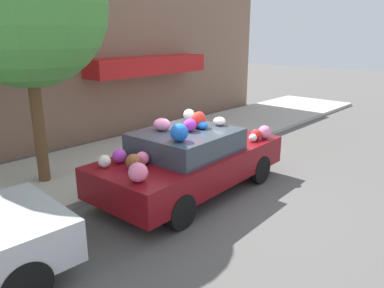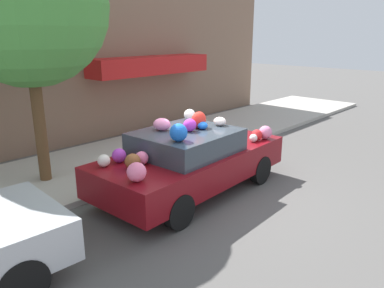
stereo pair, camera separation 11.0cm
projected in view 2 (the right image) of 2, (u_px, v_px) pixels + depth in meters
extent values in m
plane|color=#565451|center=(193.00, 191.00, 7.76)|extent=(60.00, 60.00, 0.00)
cube|color=#B2ADA3|center=(115.00, 160.00, 9.51)|extent=(24.00, 3.20, 0.12)
cube|color=#846651|center=(61.00, 54.00, 10.26)|extent=(18.00, 0.30, 5.23)
cube|color=red|center=(151.00, 65.00, 11.90)|extent=(4.33, 0.90, 0.55)
cylinder|color=brown|center=(40.00, 124.00, 7.76)|extent=(0.24, 0.24, 2.46)
sphere|color=#47933D|center=(25.00, 4.00, 7.09)|extent=(3.15, 3.15, 3.15)
cylinder|color=#B2B2B7|center=(185.00, 141.00, 9.96)|extent=(0.20, 0.20, 0.55)
sphere|color=#B2B2B7|center=(185.00, 129.00, 9.86)|extent=(0.18, 0.18, 0.18)
cube|color=maroon|center=(192.00, 164.00, 7.60)|extent=(4.29, 2.00, 0.59)
cube|color=#333D47|center=(186.00, 142.00, 7.33)|extent=(1.96, 1.68, 0.43)
cylinder|color=black|center=(201.00, 154.00, 9.16)|extent=(0.62, 0.21, 0.62)
cylinder|color=black|center=(260.00, 170.00, 8.11)|extent=(0.62, 0.21, 0.62)
cylinder|color=black|center=(116.00, 186.00, 7.26)|extent=(0.62, 0.21, 0.62)
cylinder|color=black|center=(179.00, 211.00, 6.21)|extent=(0.62, 0.21, 0.62)
ellipsoid|color=blue|center=(203.00, 125.00, 7.39)|extent=(0.30, 0.29, 0.15)
ellipsoid|color=white|center=(220.00, 121.00, 7.68)|extent=(0.31, 0.32, 0.18)
sphere|color=silver|center=(104.00, 161.00, 6.56)|extent=(0.31, 0.31, 0.22)
sphere|color=pink|center=(142.00, 158.00, 6.66)|extent=(0.33, 0.33, 0.24)
ellipsoid|color=red|center=(199.00, 120.00, 7.46)|extent=(0.35, 0.27, 0.33)
sphere|color=blue|center=(221.00, 128.00, 8.90)|extent=(0.27, 0.27, 0.20)
sphere|color=white|center=(190.00, 115.00, 8.13)|extent=(0.32, 0.32, 0.25)
ellipsoid|color=purple|center=(190.00, 125.00, 7.20)|extent=(0.29, 0.25, 0.25)
ellipsoid|color=pink|center=(162.00, 124.00, 7.27)|extent=(0.40, 0.43, 0.24)
sphere|color=green|center=(212.00, 130.00, 8.40)|extent=(0.48, 0.48, 0.34)
sphere|color=purple|center=(119.00, 155.00, 6.78)|extent=(0.28, 0.28, 0.26)
sphere|color=white|center=(253.00, 138.00, 8.07)|extent=(0.24, 0.24, 0.17)
sphere|color=brown|center=(133.00, 161.00, 6.44)|extent=(0.36, 0.36, 0.27)
sphere|color=red|center=(257.00, 135.00, 8.20)|extent=(0.33, 0.33, 0.24)
sphere|color=blue|center=(178.00, 133.00, 6.53)|extent=(0.40, 0.40, 0.32)
sphere|color=pink|center=(265.00, 132.00, 8.30)|extent=(0.41, 0.41, 0.29)
ellipsoid|color=#98593C|center=(218.00, 127.00, 8.93)|extent=(0.37, 0.33, 0.20)
sphere|color=pink|center=(137.00, 172.00, 5.89)|extent=(0.44, 0.44, 0.31)
cylinder|color=black|center=(22.00, 283.00, 4.42)|extent=(0.64, 0.21, 0.63)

